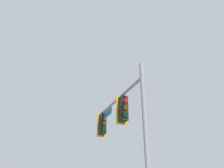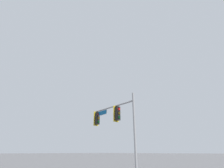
# 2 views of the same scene
# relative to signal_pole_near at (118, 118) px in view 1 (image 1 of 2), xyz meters

# --- Properties ---
(signal_pole_near) EXTENTS (5.26, 0.95, 5.64)m
(signal_pole_near) POSITION_rel_signal_pole_near_xyz_m (0.00, 0.00, 0.00)
(signal_pole_near) COLOR gray
(signal_pole_near) RESTS_ON ground_plane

